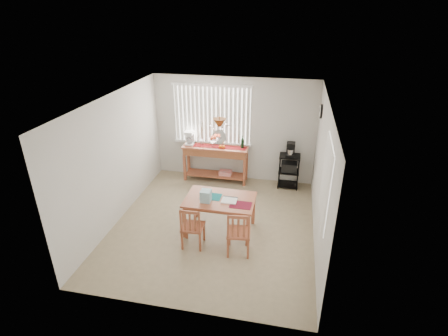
% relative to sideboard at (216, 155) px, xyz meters
% --- Properties ---
extents(ground, '(4.00, 4.50, 0.01)m').
position_rel_sideboard_xyz_m(ground, '(0.41, -2.00, -0.70)').
color(ground, '#9B8B69').
extents(room_shell, '(4.20, 4.70, 2.70)m').
position_rel_sideboard_xyz_m(room_shell, '(0.41, -1.98, 1.00)').
color(room_shell, silver).
rests_on(room_shell, ground).
extents(sideboard, '(1.64, 0.46, 0.92)m').
position_rel_sideboard_xyz_m(sideboard, '(0.00, 0.00, 0.00)').
color(sideboard, '#A95839').
rests_on(sideboard, ground).
extents(sideboard_items, '(1.55, 0.39, 0.70)m').
position_rel_sideboard_xyz_m(sideboard_items, '(-0.29, 0.02, 0.37)').
color(sideboard_items, maroon).
rests_on(sideboard_items, sideboard).
extents(wire_cart, '(0.49, 0.39, 0.83)m').
position_rel_sideboard_xyz_m(wire_cart, '(1.82, 0.00, -0.19)').
color(wire_cart, black).
rests_on(wire_cart, ground).
extents(cart_items, '(0.20, 0.24, 0.34)m').
position_rel_sideboard_xyz_m(cart_items, '(1.82, 0.01, 0.30)').
color(cart_items, black).
rests_on(cart_items, wire_cart).
extents(dining_table, '(1.35, 0.88, 0.72)m').
position_rel_sideboard_xyz_m(dining_table, '(0.57, -2.14, -0.05)').
color(dining_table, '#A95839').
rests_on(dining_table, ground).
extents(table_items, '(1.03, 0.49, 0.23)m').
position_rel_sideboard_xyz_m(table_items, '(0.44, -2.25, 0.11)').
color(table_items, '#136A6F').
rests_on(table_items, dining_table).
extents(chair_left, '(0.41, 0.41, 0.85)m').
position_rel_sideboard_xyz_m(chair_left, '(0.18, -2.75, -0.27)').
color(chair_left, '#A95839').
rests_on(chair_left, ground).
extents(chair_right, '(0.46, 0.46, 0.90)m').
position_rel_sideboard_xyz_m(chair_right, '(1.05, -2.78, -0.25)').
color(chair_right, '#A95839').
rests_on(chair_right, ground).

